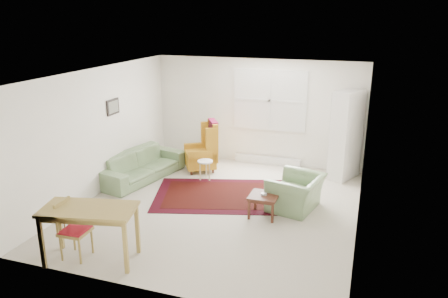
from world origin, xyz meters
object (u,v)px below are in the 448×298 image
(coffee_table, at_px, (264,205))
(desk_chair, at_px, (75,230))
(armchair, at_px, (296,189))
(desk, at_px, (91,234))
(wingback_chair, at_px, (200,146))
(stool, at_px, (205,170))
(cabinet, at_px, (346,135))
(sofa, at_px, (141,160))

(coffee_table, xyz_separation_m, desk_chair, (-2.30, -2.23, 0.24))
(armchair, xyz_separation_m, coffee_table, (-0.49, -0.50, -0.18))
(coffee_table, bearing_deg, desk, -132.37)
(wingback_chair, height_order, stool, wingback_chair)
(armchair, relative_size, cabinet, 0.51)
(wingback_chair, height_order, cabinet, cabinet)
(wingback_chair, relative_size, desk_chair, 1.32)
(sofa, height_order, cabinet, cabinet)
(stool, height_order, desk, desk)
(stool, xyz_separation_m, cabinet, (2.84, 1.13, 0.75))
(sofa, distance_m, stool, 1.42)
(desk, bearing_deg, sofa, 106.68)
(coffee_table, bearing_deg, desk_chair, -135.92)
(stool, bearing_deg, desk_chair, -100.66)
(coffee_table, relative_size, stool, 1.13)
(armchair, distance_m, desk, 3.72)
(armchair, distance_m, desk_chair, 3.91)
(desk_chair, bearing_deg, sofa, 10.12)
(coffee_table, distance_m, desk_chair, 3.22)
(desk_chair, bearing_deg, coffee_table, -47.94)
(sofa, height_order, coffee_table, sofa)
(coffee_table, bearing_deg, cabinet, 63.89)
(wingback_chair, height_order, coffee_table, wingback_chair)
(desk_chair, bearing_deg, wingback_chair, -6.84)
(desk, bearing_deg, desk_chair, 180.00)
(wingback_chair, bearing_deg, armchair, 29.22)
(armchair, distance_m, cabinet, 2.17)
(armchair, bearing_deg, coffee_table, -31.70)
(coffee_table, bearing_deg, armchair, 45.79)
(desk_chair, bearing_deg, cabinet, -38.81)
(stool, bearing_deg, wingback_chair, 121.75)
(armchair, bearing_deg, stool, -98.98)
(cabinet, bearing_deg, sofa, -135.38)
(armchair, bearing_deg, sofa, -84.90)
(cabinet, height_order, desk, cabinet)
(stool, relative_size, cabinet, 0.23)
(desk, bearing_deg, cabinet, 55.37)
(coffee_table, height_order, desk_chair, desk_chair)
(wingback_chair, bearing_deg, desk_chair, -36.48)
(armchair, height_order, coffee_table, armchair)
(sofa, distance_m, wingback_chair, 1.38)
(desk, bearing_deg, wingback_chair, 88.93)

